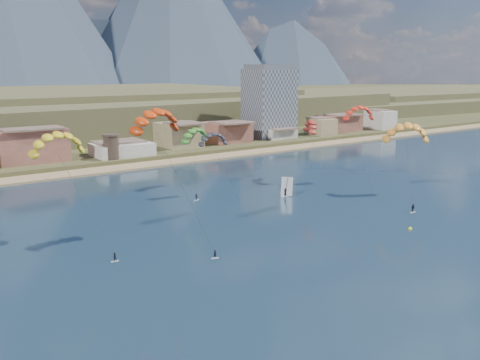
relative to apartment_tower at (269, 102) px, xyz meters
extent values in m
plane|color=#0D1E31|center=(-85.00, -128.00, -17.82)|extent=(2400.00, 2400.00, 0.00)
cube|color=#A0835B|center=(-85.00, -22.00, -17.57)|extent=(2200.00, 12.00, 0.90)
cube|color=brown|center=(-45.00, 92.00, -8.32)|extent=(320.00, 150.00, 15.00)
cube|color=brown|center=(175.00, 77.00, -11.82)|extent=(240.00, 120.00, 8.00)
cube|color=brown|center=(275.00, 102.00, -9.82)|extent=(260.00, 140.00, 12.00)
cone|color=#2A3546|center=(315.00, 672.00, 129.18)|extent=(380.00, 380.00, 290.00)
cone|color=#2A3546|center=(595.00, 682.00, 109.18)|extent=(340.00, 340.00, 250.00)
cone|color=#2A3546|center=(815.00, 692.00, 94.18)|extent=(320.00, 320.00, 220.00)
cube|color=gray|center=(0.00, 0.00, -0.82)|extent=(20.00, 16.00, 30.00)
cube|color=#59595E|center=(0.00, 0.00, 15.18)|extent=(18.00, 14.40, 2.00)
cylinder|color=#47382D|center=(-80.00, -14.00, -11.82)|extent=(5.20, 5.20, 8.00)
cylinder|color=#47382D|center=(-80.00, -14.00, -7.52)|extent=(5.82, 5.82, 0.60)
cube|color=silver|center=(-98.96, -107.98, -17.78)|extent=(1.33, 0.70, 0.09)
imported|color=black|center=(-98.96, -107.98, -17.00)|extent=(0.61, 0.48, 1.47)
cylinder|color=#262626|center=(-101.08, -101.68, -6.80)|extent=(0.05, 0.05, 24.16)
cube|color=silver|center=(-113.69, -99.26, -17.78)|extent=(1.33, 0.42, 0.09)
imported|color=black|center=(-113.69, -99.26, -16.97)|extent=(0.75, 0.59, 1.51)
cylinder|color=#262626|center=(-115.99, -93.14, -8.69)|extent=(0.05, 0.05, 20.92)
cube|color=silver|center=(-46.46, -110.20, -17.76)|extent=(1.68, 0.61, 0.11)
imported|color=black|center=(-46.46, -110.20, -16.76)|extent=(1.14, 0.54, 1.90)
cylinder|color=#262626|center=(-40.39, -104.19, -10.17)|extent=(0.05, 0.05, 21.39)
cube|color=silver|center=(-81.17, -71.92, -17.77)|extent=(1.49, 0.72, 0.10)
imported|color=black|center=(-81.17, -71.92, -16.90)|extent=(1.17, 0.82, 1.64)
cylinder|color=#262626|center=(-77.90, -66.33, -10.84)|extent=(0.05, 0.05, 17.58)
cylinder|color=#262626|center=(-76.34, -76.48, -10.91)|extent=(0.04, 0.04, 15.45)
cylinder|color=#262626|center=(-34.78, -86.60, -8.50)|extent=(0.04, 0.04, 19.73)
cylinder|color=#262626|center=(-43.36, -76.19, -10.52)|extent=(0.04, 0.04, 16.13)
cube|color=silver|center=(-60.34, -81.73, -17.75)|extent=(2.78, 0.89, 0.14)
imported|color=black|center=(-60.34, -81.73, -16.69)|extent=(0.99, 0.66, 1.98)
cube|color=white|center=(-59.88, -81.73, -15.27)|extent=(1.17, 3.02, 4.73)
sphere|color=#FFF81A|center=(-57.73, -117.76, -17.68)|extent=(0.80, 0.80, 0.80)
camera|label=1|loc=(-143.88, -178.00, 14.36)|focal=37.98mm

